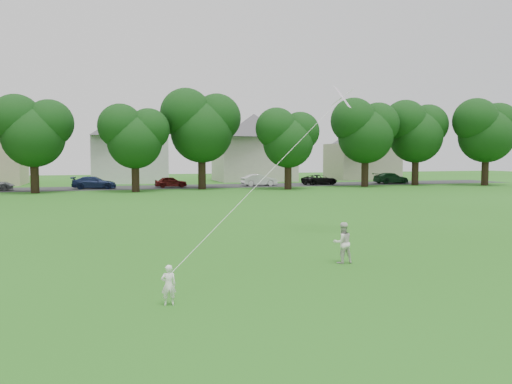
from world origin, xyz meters
name	(u,v)px	position (x,y,z in m)	size (l,w,h in m)	color
ground	(244,297)	(0.00, 0.00, 0.00)	(160.00, 160.00, 0.00)	#256316
street	(134,188)	(0.00, 42.00, 0.01)	(90.00, 7.00, 0.01)	#2D2D30
toddler	(169,285)	(-1.76, -0.17, 0.45)	(0.33, 0.22, 0.91)	white
older_boy	(343,243)	(3.89, 2.61, 0.63)	(0.62, 0.48, 1.27)	silver
kite	(282,159)	(2.38, 3.89, 3.20)	(4.73, 4.69, 12.67)	silver
tree_row	(200,127)	(5.85, 36.29, 6.08)	(80.80, 9.04, 10.10)	black
parked_cars	(156,182)	(2.17, 41.00, 0.62)	(62.72, 2.51, 1.27)	black
house_row	(128,142)	(-0.13, 52.00, 5.03)	(77.63, 14.18, 10.34)	silver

